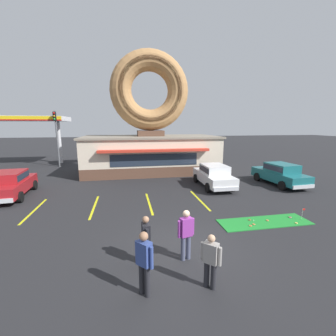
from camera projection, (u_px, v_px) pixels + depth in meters
name	position (u px, v px, depth m)	size (l,w,h in m)	color
ground_plane	(186.00, 248.00, 8.11)	(160.00, 160.00, 0.00)	#232326
donut_shop_building	(150.00, 132.00, 20.91)	(12.30, 6.75, 10.96)	brown
putting_mat	(264.00, 222.00, 10.26)	(4.20, 1.27, 0.03)	#1E842D
mini_donut_near_left	(254.00, 224.00, 9.95)	(0.13, 0.13, 0.04)	#D17F47
mini_donut_near_right	(251.00, 226.00, 9.80)	(0.13, 0.13, 0.04)	#D17F47
mini_donut_mid_left	(268.00, 220.00, 10.35)	(0.13, 0.13, 0.04)	#D17F47
mini_donut_mid_centre	(290.00, 217.00, 10.70)	(0.13, 0.13, 0.04)	#D8667F
mini_donut_mid_right	(250.00, 220.00, 10.41)	(0.13, 0.13, 0.04)	brown
mini_donut_far_left	(296.00, 223.00, 10.08)	(0.13, 0.13, 0.04)	#E5C666
golf_ball	(253.00, 220.00, 10.35)	(0.04, 0.04, 0.04)	white
putting_flag_pin	(303.00, 211.00, 10.41)	(0.13, 0.01, 0.55)	silver
car_red	(11.00, 183.00, 13.75)	(2.24, 4.68, 1.60)	maroon
car_white	(214.00, 175.00, 16.08)	(2.02, 4.58, 1.60)	silver
car_teal	(280.00, 173.00, 16.58)	(2.19, 4.66, 1.60)	#196066
pedestrian_blue_sweater_man	(146.00, 238.00, 7.04)	(0.26, 0.60, 1.62)	slate
pedestrian_hooded_kid	(186.00, 233.00, 7.27)	(0.58, 0.33, 1.71)	#474C66
pedestrian_leather_jacket_man	(144.00, 260.00, 5.72)	(0.43, 0.46, 1.77)	#232328
pedestrian_clipboard_woman	(211.00, 259.00, 5.99)	(0.46, 0.44, 1.56)	#232328
trash_bin	(213.00, 169.00, 19.92)	(0.57, 0.57, 0.97)	#1E662D
traffic_light_pole	(56.00, 132.00, 23.13)	(0.28, 0.47, 5.80)	#595B60
gas_station_canopy	(23.00, 120.00, 24.68)	(9.00, 4.46, 5.30)	silver
parking_stripe_far_left	(34.00, 210.00, 11.70)	(0.12, 3.60, 0.01)	yellow
parking_stripe_left	(94.00, 207.00, 12.24)	(0.12, 3.60, 0.01)	yellow
parking_stripe_mid_left	(149.00, 203.00, 12.78)	(0.12, 3.60, 0.01)	yellow
parking_stripe_centre	(199.00, 200.00, 13.32)	(0.12, 3.60, 0.01)	yellow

